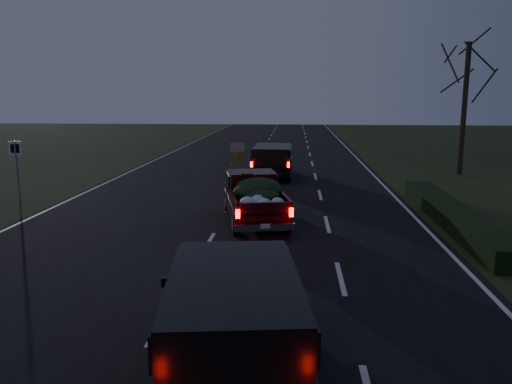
# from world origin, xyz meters

# --- Properties ---
(ground) EXTENTS (120.00, 120.00, 0.00)m
(ground) POSITION_xyz_m (0.00, 0.00, 0.00)
(ground) COLOR black
(ground) RESTS_ON ground
(road_asphalt) EXTENTS (14.00, 120.00, 0.02)m
(road_asphalt) POSITION_xyz_m (0.00, 0.00, 0.01)
(road_asphalt) COLOR black
(road_asphalt) RESTS_ON ground
(hedge_row) EXTENTS (1.00, 10.00, 0.60)m
(hedge_row) POSITION_xyz_m (7.80, 3.00, 0.30)
(hedge_row) COLOR black
(hedge_row) RESTS_ON ground
(route_sign) EXTENTS (0.55, 0.08, 2.50)m
(route_sign) POSITION_xyz_m (-8.50, 5.00, 1.66)
(route_sign) COLOR gray
(route_sign) RESTS_ON ground
(bare_tree_far) EXTENTS (3.60, 3.60, 7.00)m
(bare_tree_far) POSITION_xyz_m (11.50, 14.00, 5.23)
(bare_tree_far) COLOR black
(bare_tree_far) RESTS_ON ground
(pickup_truck) EXTENTS (2.65, 4.87, 2.42)m
(pickup_truck) POSITION_xyz_m (1.12, 2.85, 0.91)
(pickup_truck) COLOR #3E080B
(pickup_truck) RESTS_ON ground
(lead_suv) EXTENTS (2.01, 4.74, 1.36)m
(lead_suv) POSITION_xyz_m (1.33, 12.11, 1.03)
(lead_suv) COLOR black
(lead_suv) RESTS_ON ground
(rear_suv) EXTENTS (2.63, 4.97, 1.37)m
(rear_suv) POSITION_xyz_m (1.60, -6.85, 1.03)
(rear_suv) COLOR black
(rear_suv) RESTS_ON ground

